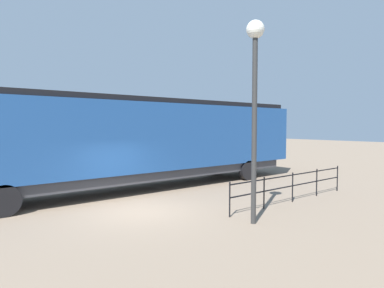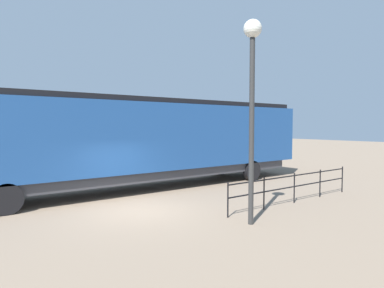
% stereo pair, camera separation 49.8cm
% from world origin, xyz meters
% --- Properties ---
extents(ground_plane, '(120.00, 120.00, 0.00)m').
position_xyz_m(ground_plane, '(0.00, 0.00, 0.00)').
color(ground_plane, '#84705B').
extents(locomotive, '(2.99, 18.84, 4.33)m').
position_xyz_m(locomotive, '(-3.50, 2.66, 2.42)').
color(locomotive, navy).
rests_on(locomotive, ground_plane).
extents(lamp_post, '(0.55, 0.55, 6.25)m').
position_xyz_m(lamp_post, '(3.56, 2.07, 4.54)').
color(lamp_post, '#2D2D2D').
rests_on(lamp_post, ground_plane).
extents(platform_fence, '(0.05, 7.15, 1.18)m').
position_xyz_m(platform_fence, '(2.60, 5.54, 0.76)').
color(platform_fence, black).
rests_on(platform_fence, ground_plane).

